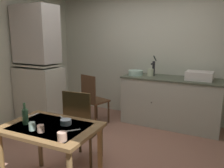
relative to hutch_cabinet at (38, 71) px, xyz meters
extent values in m
plane|color=#926453|center=(1.70, -0.35, -1.02)|extent=(5.28, 5.28, 0.00)
cube|color=beige|center=(1.70, 1.45, 0.24)|extent=(4.38, 0.10, 2.53)
cube|color=beige|center=(-0.49, -0.35, 0.24)|extent=(0.10, 3.61, 2.53)
cube|color=#B4B3A3|center=(0.00, 0.00, -0.48)|extent=(0.85, 0.53, 1.09)
cube|color=#B5ADA6|center=(0.00, 0.00, 0.66)|extent=(0.78, 0.45, 1.01)
cube|color=#B5B29C|center=(0.00, -0.03, 0.11)|extent=(0.76, 0.48, 0.02)
cube|color=#B4B3A3|center=(2.20, 1.08, -0.58)|extent=(1.76, 0.60, 0.88)
cube|color=#4D5443|center=(2.20, 1.08, -0.13)|extent=(1.79, 0.63, 0.03)
sphere|color=#2D2823|center=(1.94, 0.77, -0.54)|extent=(0.02, 0.02, 0.02)
cube|color=white|center=(2.68, 1.08, -0.04)|extent=(0.44, 0.34, 0.15)
cube|color=black|center=(2.68, 1.08, 0.03)|extent=(0.38, 0.28, 0.01)
cylinder|color=#232328|center=(1.84, 1.13, 0.03)|extent=(0.05, 0.05, 0.28)
cylinder|color=#232328|center=(1.84, 1.06, 0.13)|extent=(0.03, 0.12, 0.03)
cylinder|color=#20292A|center=(1.84, 1.19, 0.22)|extent=(0.02, 0.16, 0.12)
cylinder|color=#ADD1C1|center=(1.52, 1.03, -0.06)|extent=(0.28, 0.28, 0.10)
cylinder|color=beige|center=(1.80, 1.09, -0.04)|extent=(0.12, 0.12, 0.14)
cube|color=brown|center=(1.53, -1.35, -0.31)|extent=(1.02, 0.74, 0.04)
cube|color=silver|center=(1.53, -1.35, -0.30)|extent=(0.80, 0.58, 0.00)
cylinder|color=brown|center=(1.11, -1.66, -0.68)|extent=(0.06, 0.06, 0.69)
cylinder|color=brown|center=(1.08, -1.09, -0.68)|extent=(0.06, 0.06, 0.69)
cylinder|color=brown|center=(1.95, -1.05, -0.68)|extent=(0.06, 0.06, 0.69)
cube|color=#4B351D|center=(1.51, -0.71, -0.59)|extent=(0.44, 0.44, 0.03)
cube|color=#4C381C|center=(1.53, -0.89, -0.30)|extent=(0.38, 0.07, 0.54)
cylinder|color=#4B351D|center=(1.66, -0.52, -0.81)|extent=(0.04, 0.04, 0.42)
cylinder|color=#4B351D|center=(1.32, -0.56, -0.81)|extent=(0.04, 0.04, 0.42)
cylinder|color=#4B351D|center=(1.70, -0.86, -0.81)|extent=(0.04, 0.04, 0.42)
cylinder|color=#4B351D|center=(1.36, -0.90, -0.81)|extent=(0.04, 0.04, 0.42)
cube|color=#4E311C|center=(0.92, 0.52, -0.58)|extent=(0.49, 0.49, 0.03)
cube|color=#4C311E|center=(0.87, 0.34, -0.31)|extent=(0.37, 0.13, 0.50)
cylinder|color=#4E311C|center=(1.13, 0.63, -0.81)|extent=(0.04, 0.04, 0.43)
cylinder|color=#4E311C|center=(0.81, 0.73, -0.81)|extent=(0.04, 0.04, 0.43)
cylinder|color=#4E311C|center=(1.04, 0.31, -0.81)|extent=(0.04, 0.04, 0.43)
cylinder|color=#4E311C|center=(0.71, 0.40, -0.81)|extent=(0.04, 0.04, 0.43)
cylinder|color=#9EB2C6|center=(1.65, -1.25, -0.27)|extent=(0.12, 0.12, 0.06)
cylinder|color=tan|center=(1.87, -1.57, -0.25)|extent=(0.09, 0.09, 0.08)
cylinder|color=#ADD1C1|center=(1.45, -1.52, -0.25)|extent=(0.07, 0.07, 0.08)
cylinder|color=tan|center=(1.56, -1.52, -0.26)|extent=(0.07, 0.07, 0.07)
cylinder|color=#4C7F56|center=(1.27, -1.44, -0.21)|extent=(0.06, 0.06, 0.17)
cylinder|color=#4C7F56|center=(1.27, -1.44, -0.09)|extent=(0.03, 0.03, 0.07)
cube|color=silver|center=(1.49, -1.11, -0.29)|extent=(0.16, 0.11, 0.00)
cube|color=beige|center=(1.82, -1.34, -0.29)|extent=(0.11, 0.12, 0.00)
cube|color=beige|center=(1.12, -1.19, -0.29)|extent=(0.04, 0.14, 0.00)
camera|label=1|loc=(3.15, -3.03, 0.62)|focal=36.33mm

